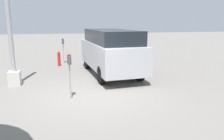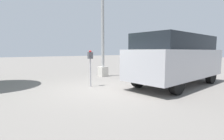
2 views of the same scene
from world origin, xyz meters
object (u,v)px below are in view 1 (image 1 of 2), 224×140
at_px(parked_van, 110,50).
at_px(parking_meter_near, 69,66).
at_px(parking_meter_far, 63,45).
at_px(lamp_post, 10,37).
at_px(fire_hydrant, 59,59).

bearing_deg(parked_van, parking_meter_near, 142.02).
height_order(parking_meter_far, lamp_post, lamp_post).
height_order(parking_meter_near, fire_hydrant, parking_meter_near).
relative_size(parking_meter_near, parked_van, 0.29).
bearing_deg(parking_meter_far, lamp_post, 150.72).
bearing_deg(parking_meter_near, parked_van, -38.99).
height_order(parking_meter_near, parking_meter_far, parking_meter_far).
distance_m(parked_van, fire_hydrant, 3.56).
bearing_deg(parking_meter_far, parked_van, -153.48).
distance_m(parking_meter_near, lamp_post, 3.00).
distance_m(lamp_post, fire_hydrant, 4.14).
height_order(parked_van, fire_hydrant, parked_van).
distance_m(parking_meter_far, parked_van, 4.00).
xyz_separation_m(parking_meter_near, fire_hydrant, (5.53, 0.28, -0.67)).
xyz_separation_m(parked_van, fire_hydrant, (2.59, 2.32, -0.73)).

